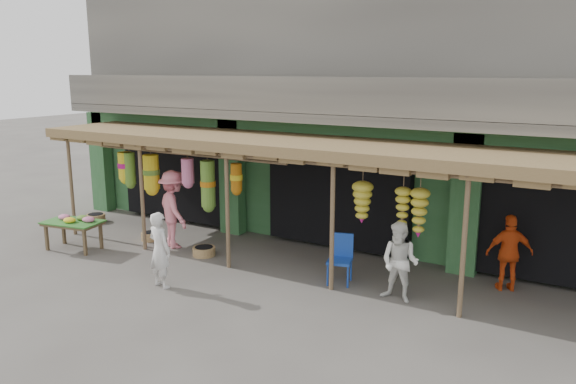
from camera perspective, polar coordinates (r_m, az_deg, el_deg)
The scene contains 12 objects.
ground at distance 11.90m, azimuth 0.45°, elevation -8.61°, with size 80.00×80.00×0.00m, color #514C47.
building at distance 15.54m, azimuth 9.56°, elevation 8.93°, with size 16.40×6.80×7.00m.
awning at distance 12.00m, azimuth 1.73°, elevation 4.27°, with size 14.00×2.70×2.79m.
flower_table at distance 14.40m, azimuth -20.92°, elevation -2.93°, with size 1.48×1.02×0.82m.
blue_chair at distance 11.51m, azimuth 5.36°, elevation -6.46°, with size 0.58×0.59×1.00m.
basket_left at distance 16.90m, azimuth -18.94°, elevation -2.51°, with size 0.53×0.53×0.22m, color #996A45.
basket_mid at distance 13.30m, azimuth -8.53°, elevation -5.98°, with size 0.53×0.53×0.20m, color #A26D49.
basket_right at distance 14.74m, azimuth -13.85°, elevation -4.38°, with size 0.44×0.44×0.20m, color #976C46.
person_front at distance 11.42m, azimuth -12.90°, elevation -5.75°, with size 0.56×0.37×1.54m, color silver.
person_right at distance 10.68m, azimuth 11.30°, elevation -7.01°, with size 0.74×0.58×1.52m, color white.
person_vendor at distance 11.79m, azimuth 21.57°, elevation -5.78°, with size 0.90×0.37×1.53m, color #DD4914.
person_shopper at distance 13.84m, azimuth -11.54°, elevation -1.73°, with size 1.22×0.70×1.89m, color pink.
Camera 1 is at (5.53, -9.63, 4.27)m, focal length 35.00 mm.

